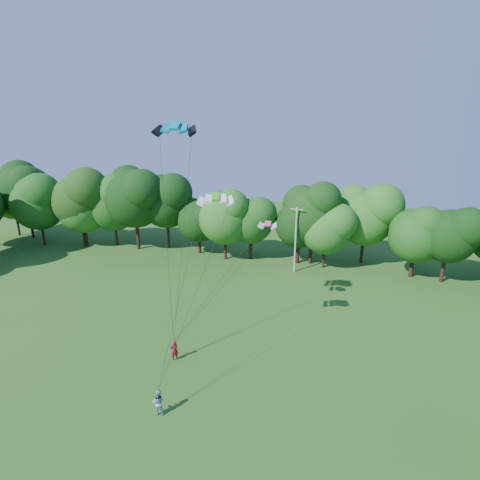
# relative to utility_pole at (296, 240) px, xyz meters

# --- Properties ---
(utility_pole) EXTENTS (1.71, 0.48, 8.67)m
(utility_pole) POSITION_rel_utility_pole_xyz_m (0.00, 0.00, 0.00)
(utility_pole) COLOR #B4B6AD
(utility_pole) RESTS_ON ground
(kite_flyer_left) EXTENTS (0.76, 0.75, 1.77)m
(kite_flyer_left) POSITION_rel_utility_pole_xyz_m (-7.10, -22.04, -3.56)
(kite_flyer_left) COLOR maroon
(kite_flyer_left) RESTS_ON ground
(kite_flyer_right) EXTENTS (0.98, 0.82, 1.79)m
(kite_flyer_right) POSITION_rel_utility_pole_xyz_m (-5.58, -27.88, -3.55)
(kite_flyer_right) COLOR #87A2BC
(kite_flyer_right) RESTS_ON ground
(kite_teal) EXTENTS (3.35, 1.95, 0.74)m
(kite_teal) POSITION_rel_utility_pole_xyz_m (-7.26, -19.33, 14.11)
(kite_teal) COLOR #057E9A
(kite_teal) RESTS_ON ground
(kite_green) EXTENTS (2.93, 1.96, 0.50)m
(kite_green) POSITION_rel_utility_pole_xyz_m (-3.85, -20.34, 9.03)
(kite_green) COLOR #42C11D
(kite_green) RESTS_ON ground
(kite_pink) EXTENTS (1.83, 0.95, 0.34)m
(kite_pink) POSITION_rel_utility_pole_xyz_m (-1.23, -13.10, 5.34)
(kite_pink) COLOR #FF467C
(kite_pink) RESTS_ON ground
(tree_back_west) EXTENTS (9.04, 9.04, 13.15)m
(tree_back_west) POSITION_rel_utility_pole_xyz_m (-34.04, 2.55, 3.77)
(tree_back_west) COLOR black
(tree_back_west) RESTS_ON ground
(tree_back_center) EXTENTS (8.52, 8.52, 12.39)m
(tree_back_center) POSITION_rel_utility_pole_xyz_m (1.74, 3.77, 3.30)
(tree_back_center) COLOR black
(tree_back_center) RESTS_ON ground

